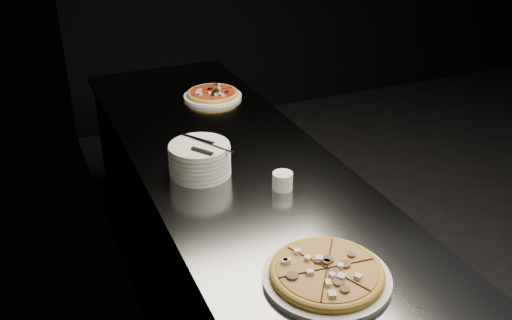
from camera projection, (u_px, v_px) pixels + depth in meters
name	position (u px, v px, depth m)	size (l,w,h in m)	color
wall_left	(127.00, 50.00, 1.85)	(0.02, 5.00, 2.80)	black
counter	(237.00, 256.00, 2.42)	(0.74, 2.44, 0.92)	slate
pizza_mushroom	(327.00, 274.00, 1.56)	(0.36, 0.36, 0.04)	white
pizza_tomato	(213.00, 94.00, 2.79)	(0.28, 0.28, 0.03)	white
plate_stack	(200.00, 159.00, 2.08)	(0.22, 0.22, 0.12)	white
cutlery	(203.00, 146.00, 2.04)	(0.11, 0.23, 0.01)	#B4B6BB
ramekin	(283.00, 180.00, 1.99)	(0.07, 0.07, 0.06)	white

